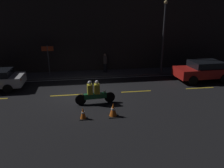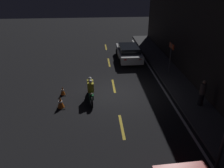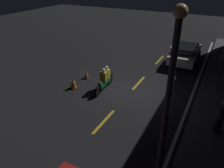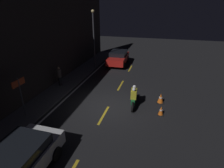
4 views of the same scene
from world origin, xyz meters
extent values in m
plane|color=black|center=(0.00, 0.00, 0.00)|extent=(56.00, 56.00, 0.00)
cube|color=#4C4C4F|center=(0.00, 4.45, 0.05)|extent=(28.00, 1.89, 0.11)
cube|color=#2D2826|center=(0.00, 5.55, 3.89)|extent=(28.00, 0.30, 7.77)
cube|color=gold|center=(-10.00, 0.00, 0.00)|extent=(2.00, 0.14, 0.01)
cube|color=gold|center=(-5.50, 0.00, 0.00)|extent=(2.00, 0.14, 0.01)
cube|color=gold|center=(-1.00, 0.00, 0.00)|extent=(2.00, 0.14, 0.01)
cube|color=gold|center=(3.50, 0.00, 0.00)|extent=(2.00, 0.14, 0.01)
cube|color=silver|center=(0.00, 3.26, 0.00)|extent=(25.20, 0.14, 0.01)
cube|color=silver|center=(-6.00, 1.79, 0.62)|extent=(4.18, 1.84, 0.64)
cube|color=black|center=(-5.79, 1.79, 1.14)|extent=(2.30, 1.65, 0.41)
cube|color=red|center=(-3.94, 1.20, 0.78)|extent=(0.06, 0.20, 0.10)
cube|color=red|center=(-3.94, 2.39, 0.78)|extent=(0.06, 0.20, 0.10)
cylinder|color=black|center=(-7.29, 0.89, 0.30)|extent=(0.60, 0.18, 0.60)
cylinder|color=black|center=(-7.30, 2.68, 0.30)|extent=(0.60, 0.18, 0.60)
cylinder|color=black|center=(-4.70, 0.90, 0.30)|extent=(0.60, 0.18, 0.60)
cylinder|color=black|center=(-4.71, 2.69, 0.30)|extent=(0.60, 0.18, 0.60)
cylinder|color=black|center=(1.55, -1.47, 0.31)|extent=(0.62, 0.13, 0.62)
cylinder|color=black|center=(-0.12, -1.59, 0.31)|extent=(0.62, 0.15, 0.62)
cube|color=#14592D|center=(0.71, -1.53, 0.46)|extent=(1.29, 0.33, 0.30)
sphere|color=#F2EABF|center=(1.25, -1.49, 0.69)|extent=(0.14, 0.14, 0.14)
cube|color=gold|center=(0.81, -1.52, 0.88)|extent=(0.31, 0.38, 0.55)
sphere|color=silver|center=(0.81, -1.52, 1.27)|extent=(0.22, 0.22, 0.22)
cube|color=gold|center=(0.41, -1.55, 0.88)|extent=(0.31, 0.38, 0.55)
sphere|color=silver|center=(0.41, -1.55, 1.27)|extent=(0.22, 0.22, 0.22)
cube|color=black|center=(-0.03, -3.31, 0.01)|extent=(0.38, 0.38, 0.03)
cone|color=orange|center=(-0.03, -3.31, 0.31)|extent=(0.29, 0.29, 0.56)
cylinder|color=white|center=(-0.03, -3.31, 0.34)|extent=(0.16, 0.16, 0.07)
cube|color=black|center=(1.47, -3.25, 0.01)|extent=(0.51, 0.51, 0.03)
cone|color=orange|center=(1.47, -3.25, 0.36)|extent=(0.39, 0.39, 0.67)
cylinder|color=white|center=(1.47, -3.25, 0.40)|extent=(0.22, 0.22, 0.08)
cylinder|color=black|center=(2.01, 4.71, 0.46)|extent=(0.28, 0.28, 0.72)
cylinder|color=#594C47|center=(2.01, 4.71, 1.14)|extent=(0.34, 0.34, 0.64)
sphere|color=tan|center=(2.01, 4.71, 1.56)|extent=(0.21, 0.21, 0.21)
cylinder|color=#4C4C51|center=(-2.50, 4.30, 1.31)|extent=(0.08, 0.08, 2.40)
cube|color=red|center=(-2.50, 4.30, 2.26)|extent=(0.90, 0.05, 0.36)
camera|label=1|loc=(-0.05, -13.03, 5.06)|focal=35.00mm
camera|label=2|loc=(12.24, -1.23, 6.80)|focal=35.00mm
camera|label=3|loc=(10.66, 4.16, 6.27)|focal=35.00mm
camera|label=4|loc=(-9.41, -2.89, 6.03)|focal=28.00mm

